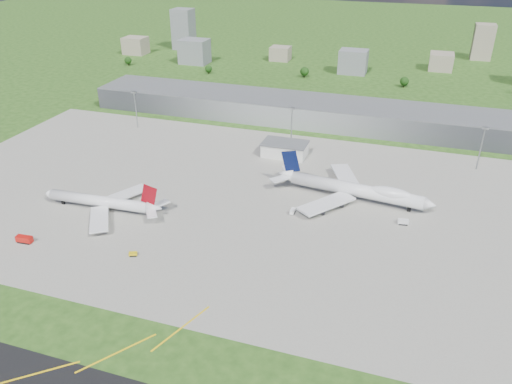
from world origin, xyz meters
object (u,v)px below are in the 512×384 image
(fire_truck, at_px, (24,240))
(tug_yellow, at_px, (133,254))
(airliner_red_twin, at_px, (103,202))
(van_white_near, at_px, (293,211))
(van_white_far, at_px, (403,222))
(airliner_blue_quad, at_px, (355,190))

(fire_truck, distance_m, tug_yellow, 51.03)
(airliner_red_twin, relative_size, van_white_near, 14.44)
(airliner_red_twin, relative_size, tug_yellow, 16.68)
(tug_yellow, bearing_deg, van_white_far, 6.96)
(van_white_near, xyz_separation_m, van_white_far, (51.67, 6.27, 0.10))
(airliner_blue_quad, bearing_deg, airliner_red_twin, -149.96)
(airliner_blue_quad, relative_size, van_white_far, 15.81)
(airliner_blue_quad, xyz_separation_m, fire_truck, (-132.56, -84.40, -4.33))
(airliner_red_twin, xyz_separation_m, van_white_far, (140.27, 32.00, -3.44))
(airliner_red_twin, bearing_deg, airliner_blue_quad, -159.57)
(fire_truck, relative_size, van_white_far, 1.42)
(airliner_red_twin, distance_m, airliner_blue_quad, 125.15)
(fire_truck, distance_m, van_white_near, 122.41)
(airliner_blue_quad, xyz_separation_m, tug_yellow, (-81.88, -78.53, -5.05))
(airliner_blue_quad, bearing_deg, van_white_near, -132.02)
(airliner_blue_quad, relative_size, van_white_near, 18.34)
(airliner_red_twin, height_order, airliner_blue_quad, airliner_blue_quad)
(airliner_blue_quad, distance_m, tug_yellow, 113.57)
(tug_yellow, xyz_separation_m, van_white_far, (106.92, 61.74, 0.38))
(airliner_red_twin, bearing_deg, van_white_near, -166.33)
(airliner_red_twin, distance_m, tug_yellow, 44.85)
(fire_truck, xyz_separation_m, van_white_far, (157.60, 67.60, -0.34))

